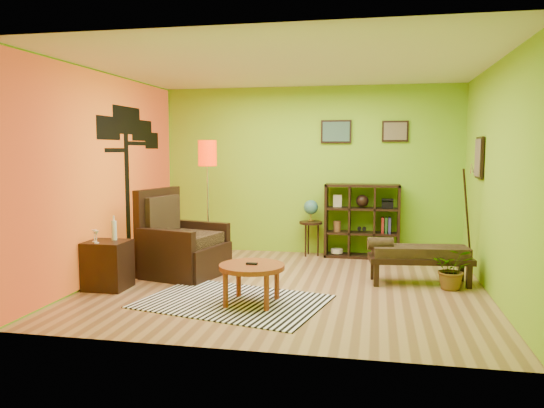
% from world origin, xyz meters
% --- Properties ---
extents(ground, '(5.00, 5.00, 0.00)m').
position_xyz_m(ground, '(0.00, 0.00, 0.00)').
color(ground, tan).
rests_on(ground, ground).
extents(room_shell, '(5.04, 4.54, 2.82)m').
position_xyz_m(room_shell, '(-0.09, 0.01, 1.80)').
color(room_shell, '#89CC23').
rests_on(room_shell, ground).
extents(zebra_rug, '(2.32, 1.84, 0.01)m').
position_xyz_m(zebra_rug, '(-0.49, -0.83, 0.01)').
color(zebra_rug, white).
rests_on(zebra_rug, ground).
extents(coffee_table, '(0.75, 0.75, 0.48)m').
position_xyz_m(coffee_table, '(-0.25, -0.87, 0.40)').
color(coffee_table, brown).
rests_on(coffee_table, ground).
extents(armchair, '(1.20, 1.19, 1.21)m').
position_xyz_m(armchair, '(-1.58, 0.33, 0.37)').
color(armchair, black).
rests_on(armchair, ground).
extents(side_cabinet, '(0.52, 0.47, 0.93)m').
position_xyz_m(side_cabinet, '(-2.20, -0.57, 0.31)').
color(side_cabinet, black).
rests_on(side_cabinet, ground).
extents(floor_lamp, '(0.29, 0.29, 1.90)m').
position_xyz_m(floor_lamp, '(-1.39, 1.06, 1.54)').
color(floor_lamp, silver).
rests_on(floor_lamp, ground).
extents(globe_table, '(0.38, 0.38, 0.93)m').
position_xyz_m(globe_table, '(0.07, 2.01, 0.70)').
color(globe_table, black).
rests_on(globe_table, ground).
extents(cube_shelf, '(1.20, 0.35, 1.20)m').
position_xyz_m(cube_shelf, '(0.91, 2.03, 0.60)').
color(cube_shelf, black).
rests_on(cube_shelf, ground).
extents(bench, '(1.37, 0.62, 0.61)m').
position_xyz_m(bench, '(1.66, 0.45, 0.39)').
color(bench, black).
rests_on(bench, ground).
extents(potted_plant, '(0.54, 0.58, 0.42)m').
position_xyz_m(potted_plant, '(2.09, 0.24, 0.21)').
color(potted_plant, '#26661E').
rests_on(potted_plant, ground).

